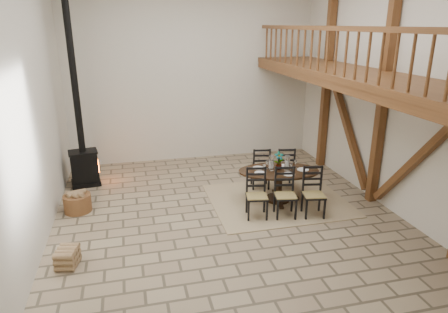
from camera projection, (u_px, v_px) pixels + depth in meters
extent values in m
plane|color=gray|center=(227.00, 216.00, 8.36)|extent=(8.00, 8.00, 0.00)
cube|color=beige|center=(193.00, 73.00, 11.26)|extent=(7.00, 0.02, 5.00)
cube|color=beige|center=(329.00, 168.00, 3.89)|extent=(7.00, 0.02, 5.00)
cube|color=beige|center=(29.00, 106.00, 6.78)|extent=(0.02, 8.00, 5.00)
cube|color=beige|center=(389.00, 91.00, 8.37)|extent=(0.02, 8.00, 5.00)
cube|color=brown|center=(384.00, 91.00, 8.34)|extent=(0.18, 0.18, 5.00)
cube|color=brown|center=(327.00, 76.00, 10.64)|extent=(0.18, 0.18, 5.00)
cube|color=brown|center=(417.00, 159.00, 7.54)|extent=(0.14, 2.16, 2.54)
cube|color=brown|center=(348.00, 127.00, 9.84)|extent=(0.14, 2.16, 2.54)
cube|color=brown|center=(386.00, 76.00, 8.24)|extent=(0.20, 7.80, 0.20)
cube|color=brown|center=(357.00, 75.00, 8.07)|extent=(1.60, 7.80, 0.12)
cube|color=brown|center=(325.00, 81.00, 7.95)|extent=(0.18, 7.80, 0.22)
cube|color=brown|center=(329.00, 28.00, 7.63)|extent=(0.09, 7.60, 0.09)
cube|color=brown|center=(327.00, 51.00, 7.76)|extent=(0.06, 7.60, 0.86)
cube|color=tan|center=(277.00, 200.00, 9.09)|extent=(3.00, 2.50, 0.02)
ellipsoid|color=black|center=(279.00, 171.00, 8.86)|extent=(1.97, 1.40, 0.04)
cylinder|color=black|center=(278.00, 186.00, 8.98)|extent=(0.18, 0.18, 0.66)
cylinder|color=black|center=(278.00, 199.00, 9.08)|extent=(0.55, 0.55, 0.06)
cube|color=olive|center=(257.00, 196.00, 8.16)|extent=(0.50, 0.49, 0.04)
cube|color=black|center=(257.00, 207.00, 8.24)|extent=(0.48, 0.48, 0.45)
cube|color=black|center=(256.00, 180.00, 8.25)|extent=(0.38, 0.11, 0.59)
cube|color=olive|center=(285.00, 196.00, 8.20)|extent=(0.50, 0.49, 0.04)
cube|color=black|center=(285.00, 207.00, 8.27)|extent=(0.48, 0.48, 0.45)
cube|color=black|center=(284.00, 180.00, 8.29)|extent=(0.38, 0.11, 0.59)
cube|color=olive|center=(314.00, 195.00, 8.23)|extent=(0.50, 0.49, 0.04)
cube|color=black|center=(313.00, 206.00, 8.30)|extent=(0.48, 0.48, 0.45)
cube|color=black|center=(312.00, 179.00, 8.32)|extent=(0.38, 0.11, 0.59)
cube|color=olive|center=(260.00, 169.00, 9.67)|extent=(0.50, 0.49, 0.04)
cube|color=black|center=(260.00, 179.00, 9.75)|extent=(0.48, 0.48, 0.45)
cube|color=black|center=(262.00, 161.00, 9.41)|extent=(0.38, 0.11, 0.59)
cube|color=olive|center=(284.00, 169.00, 9.71)|extent=(0.50, 0.49, 0.04)
cube|color=black|center=(284.00, 178.00, 9.78)|extent=(0.48, 0.48, 0.45)
cube|color=black|center=(287.00, 161.00, 9.44)|extent=(0.38, 0.11, 0.59)
cube|color=silver|center=(279.00, 170.00, 8.86)|extent=(1.49, 0.93, 0.01)
cube|color=white|center=(279.00, 166.00, 8.83)|extent=(0.93, 0.46, 0.18)
cylinder|color=white|center=(271.00, 163.00, 8.80)|extent=(0.12, 0.12, 0.34)
cylinder|color=white|center=(287.00, 163.00, 8.81)|extent=(0.12, 0.12, 0.34)
cylinder|color=white|center=(271.00, 167.00, 8.82)|extent=(0.06, 0.06, 0.16)
cylinder|color=white|center=(287.00, 167.00, 8.84)|extent=(0.06, 0.06, 0.16)
imported|color=#4C723F|center=(279.00, 161.00, 8.84)|extent=(0.24, 0.19, 0.41)
cube|color=black|center=(86.00, 183.00, 9.98)|extent=(0.75, 0.62, 0.10)
cube|color=black|center=(84.00, 167.00, 9.85)|extent=(0.69, 0.56, 0.73)
cube|color=#FF590C|center=(98.00, 165.00, 9.97)|extent=(0.06, 0.29, 0.29)
cube|color=black|center=(83.00, 152.00, 9.73)|extent=(0.74, 0.61, 0.04)
cylinder|color=black|center=(72.00, 65.00, 9.07)|extent=(0.16, 0.16, 4.12)
cylinder|color=brown|center=(78.00, 203.00, 8.53)|extent=(0.57, 0.57, 0.38)
cube|color=#9A7B56|center=(76.00, 193.00, 8.46)|extent=(0.31, 0.31, 0.11)
cube|color=#9A7B56|center=(67.00, 257.00, 6.60)|extent=(0.41, 0.50, 0.33)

